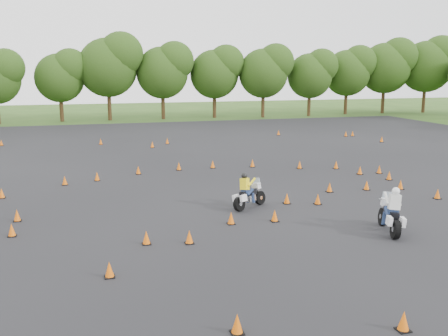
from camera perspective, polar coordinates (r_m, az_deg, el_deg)
name	(u,v)px	position (r m, az deg, el deg)	size (l,w,h in m)	color
ground	(250,215)	(20.59, 3.02, -5.38)	(140.00, 140.00, 0.00)	#2D5119
asphalt_pad	(214,183)	(26.15, -1.19, -1.74)	(62.00, 62.00, 0.00)	black
treeline	(168,81)	(54.46, -6.39, 9.90)	(86.68, 32.62, 10.74)	#243E11
traffic_cones	(240,182)	(25.36, 1.80, -1.64)	(33.33, 33.10, 0.45)	#E25E09
rider_yellow	(251,191)	(21.39, 3.07, -2.59)	(2.00, 0.61, 1.54)	yellow
rider_white	(389,209)	(19.22, 18.35, -4.48)	(2.23, 0.68, 1.72)	silver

